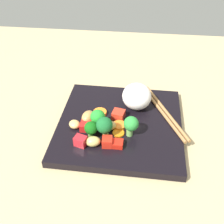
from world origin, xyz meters
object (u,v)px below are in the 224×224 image
at_px(square_plate, 120,124).
at_px(rice_mound, 137,96).
at_px(broccoli_floret_2, 131,125).
at_px(chopstick_pair, 164,112).
at_px(carrot_slice_0, 104,123).

bearing_deg(square_plate, rice_mound, 151.10).
bearing_deg(rice_mound, broccoli_floret_2, -4.27).
height_order(rice_mound, broccoli_floret_2, rice_mound).
bearing_deg(broccoli_floret_2, rice_mound, 175.73).
xyz_separation_m(broccoli_floret_2, chopstick_pair, (-0.08, 0.07, -0.03)).
xyz_separation_m(square_plate, broccoli_floret_2, (0.04, 0.03, 0.04)).
bearing_deg(broccoli_floret_2, chopstick_pair, 138.18).
height_order(square_plate, carrot_slice_0, carrot_slice_0).
bearing_deg(rice_mound, chopstick_pair, 74.56).
height_order(square_plate, broccoli_floret_2, broccoli_floret_2).
relative_size(square_plate, carrot_slice_0, 9.77).
bearing_deg(rice_mound, carrot_slice_0, -43.74).
bearing_deg(carrot_slice_0, rice_mound, 136.26).
distance_m(square_plate, broccoli_floret_2, 0.06).
xyz_separation_m(square_plate, carrot_slice_0, (0.01, -0.04, 0.01)).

